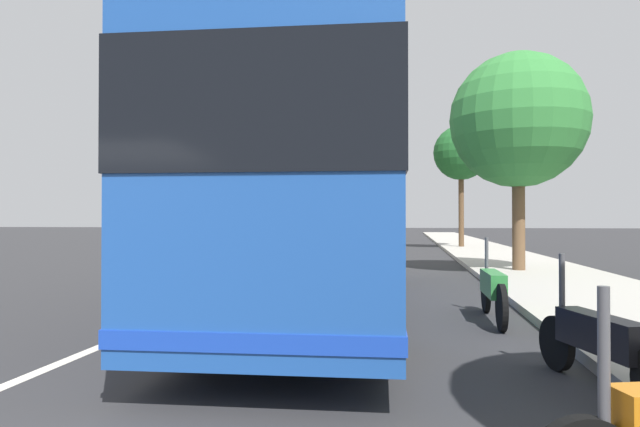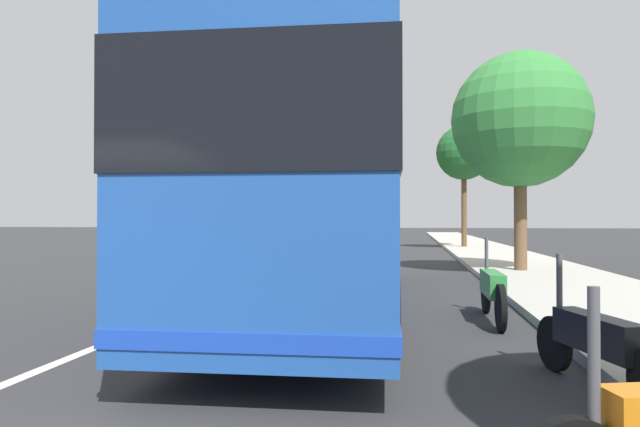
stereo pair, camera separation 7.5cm
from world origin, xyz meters
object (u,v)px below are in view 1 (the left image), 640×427
object	(u,v)px
car_ahead_same_lane	(286,237)
roadside_tree_far_block	(461,153)
coach_bus	(324,195)
roadside_tree_mid_block	(518,121)
motorcycle_mid_row	(493,289)
car_oncoming	(327,230)
motorcycle_angled	(599,342)
car_behind_bus	(324,232)

from	to	relation	value
car_ahead_same_lane	roadside_tree_far_block	size ratio (longest dim) A/B	0.67
coach_bus	car_ahead_same_lane	bearing A→B (deg)	12.16
roadside_tree_far_block	roadside_tree_mid_block	bearing A→B (deg)	-178.91
coach_bus	motorcycle_mid_row	size ratio (longest dim) A/B	5.10
car_ahead_same_lane	car_oncoming	xyz separation A→B (m)	(17.82, 0.45, 0.02)
roadside_tree_mid_block	roadside_tree_far_block	bearing A→B (deg)	1.09
roadside_tree_mid_block	coach_bus	bearing A→B (deg)	144.32
motorcycle_angled	car_ahead_same_lane	size ratio (longest dim) A/B	0.44
car_ahead_same_lane	roadside_tree_far_block	xyz separation A→B (m)	(2.97, -9.11, 4.50)
motorcycle_mid_row	car_behind_bus	world-z (taller)	car_behind_bus
motorcycle_angled	car_ahead_same_lane	world-z (taller)	car_ahead_same_lane
car_behind_bus	car_ahead_same_lane	distance (m)	10.38
motorcycle_angled	motorcycle_mid_row	world-z (taller)	motorcycle_mid_row
car_oncoming	roadside_tree_mid_block	xyz separation A→B (m)	(-28.99, -9.83, 3.73)
motorcycle_mid_row	car_behind_bus	bearing A→B (deg)	13.87
motorcycle_mid_row	roadside_tree_far_block	bearing A→B (deg)	-3.96
motorcycle_mid_row	car_ahead_same_lane	size ratio (longest dim) A/B	0.51
coach_bus	roadside_tree_far_block	bearing A→B (deg)	-14.71
motorcycle_angled	roadside_tree_far_block	size ratio (longest dim) A/B	0.29
car_ahead_same_lane	car_oncoming	size ratio (longest dim) A/B	0.98
motorcycle_mid_row	roadside_tree_mid_block	world-z (taller)	roadside_tree_mid_block
motorcycle_angled	motorcycle_mid_row	bearing A→B (deg)	-9.17
motorcycle_angled	car_behind_bus	bearing A→B (deg)	-3.18
roadside_tree_far_block	motorcycle_angled	bearing A→B (deg)	177.34
coach_bus	motorcycle_angled	distance (m)	5.89
car_oncoming	roadside_tree_mid_block	world-z (taller)	roadside_tree_mid_block
motorcycle_angled	roadside_tree_mid_block	distance (m)	11.98
car_behind_bus	roadside_tree_far_block	world-z (taller)	roadside_tree_far_block
car_oncoming	motorcycle_angled	bearing A→B (deg)	11.15
car_behind_bus	car_oncoming	xyz separation A→B (m)	(7.45, 0.88, 0.00)
coach_bus	roadside_tree_mid_block	bearing A→B (deg)	-38.27
car_oncoming	roadside_tree_mid_block	size ratio (longest dim) A/B	0.72
motorcycle_angled	roadside_tree_mid_block	xyz separation A→B (m)	(11.20, -1.44, 4.01)
motorcycle_angled	car_behind_bus	world-z (taller)	car_behind_bus
roadside_tree_mid_block	roadside_tree_far_block	world-z (taller)	roadside_tree_far_block
car_behind_bus	roadside_tree_far_block	size ratio (longest dim) A/B	0.69
car_behind_bus	car_oncoming	bearing A→B (deg)	-173.25
roadside_tree_mid_block	car_oncoming	bearing A→B (deg)	18.74
car_behind_bus	car_ahead_same_lane	bearing A→B (deg)	-2.30
motorcycle_mid_row	car_oncoming	xyz separation A→B (m)	(36.67, 7.96, 0.24)
car_oncoming	motorcycle_mid_row	bearing A→B (deg)	11.61
car_oncoming	car_behind_bus	bearing A→B (deg)	6.08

